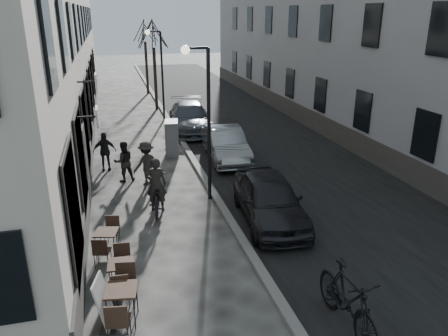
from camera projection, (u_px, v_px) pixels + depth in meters
name	position (u px, v px, depth m)	size (l,w,h in m)	color
ground	(272.00, 307.00, 9.47)	(120.00, 120.00, 0.00)	#322F2D
road	(236.00, 123.00, 24.95)	(7.30, 60.00, 0.00)	black
kerb	(173.00, 126.00, 24.06)	(0.25, 60.00, 0.12)	slate
streetlamp_near	(203.00, 108.00, 13.82)	(0.90, 0.28, 5.09)	black
streetlamp_far	(159.00, 65.00, 24.74)	(0.90, 0.28, 5.09)	black
tree_near	(153.00, 35.00, 26.98)	(2.40, 2.40, 5.70)	black
tree_far	(144.00, 31.00, 32.44)	(2.40, 2.40, 5.70)	black
bistro_set_a	(122.00, 302.00, 8.88)	(0.73, 1.61, 0.93)	black
bistro_set_b	(122.00, 274.00, 9.90)	(0.62, 1.44, 0.84)	black
bistro_set_c	(107.00, 241.00, 11.34)	(0.72, 1.44, 0.82)	black
sign_board	(105.00, 307.00, 8.77)	(0.52, 0.70, 1.11)	black
utility_cabinet	(172.00, 138.00, 19.23)	(0.57, 1.03, 1.54)	#5E5E60
bicycle	(157.00, 194.00, 13.90)	(0.72, 2.07, 1.09)	black
cyclist_rider	(156.00, 184.00, 13.78)	(0.65, 0.43, 1.78)	black
pedestrian_near	(124.00, 161.00, 16.25)	(0.75, 0.58, 1.54)	black
pedestrian_mid	(147.00, 163.00, 15.94)	(1.05, 0.61, 1.63)	black
pedestrian_far	(105.00, 151.00, 17.42)	(0.91, 0.38, 1.55)	black
car_near	(270.00, 199.00, 13.14)	(1.70, 4.22, 1.44)	black
car_mid	(226.00, 144.00, 18.64)	(1.46, 4.19, 1.38)	gray
car_far	(190.00, 117.00, 23.14)	(2.06, 5.06, 1.47)	#3A3E45
moped	(348.00, 300.00, 8.61)	(0.64, 2.27, 1.36)	black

